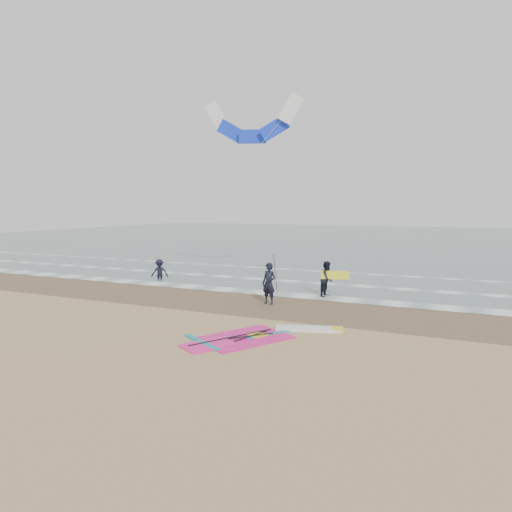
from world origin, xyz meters
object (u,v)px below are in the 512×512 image
at_px(windsurf_rig, 263,336).
at_px(surf_kite, 252,125).
at_px(person_wading, 159,266).
at_px(person_walking, 327,279).
at_px(person_standing, 269,284).

xyz_separation_m(windsurf_rig, surf_kite, (-5.17, 10.53, 8.75)).
height_order(windsurf_rig, person_wading, person_wading).
bearing_deg(windsurf_rig, person_walking, 88.71).
height_order(windsurf_rig, person_standing, person_standing).
height_order(person_walking, person_wading, person_walking).
bearing_deg(person_walking, surf_kite, 70.04).
relative_size(person_standing, person_walking, 1.08).
distance_m(person_standing, surf_kite, 10.42).
distance_m(windsurf_rig, person_walking, 7.37).
bearing_deg(person_wading, surf_kite, -0.59).
xyz_separation_m(person_walking, surf_kite, (-5.34, 3.21, 7.95)).
xyz_separation_m(windsurf_rig, person_standing, (-1.70, 4.66, 0.88)).
height_order(person_standing, surf_kite, surf_kite).
relative_size(windsurf_rig, person_wading, 3.10).
xyz_separation_m(windsurf_rig, person_wading, (-10.05, 8.28, 0.74)).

